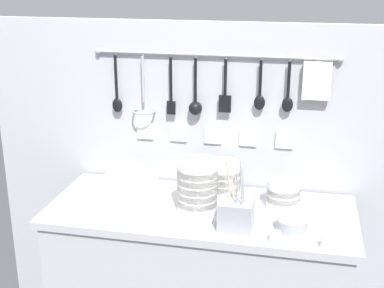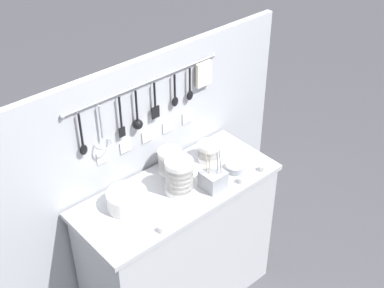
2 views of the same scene
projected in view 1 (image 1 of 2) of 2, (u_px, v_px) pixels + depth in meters
back_wall at (213, 205)px, 2.35m from camera, size 1.98×0.11×1.60m
bowl_stack_tall_left at (283, 194)px, 2.05m from camera, size 0.13×0.13×0.11m
bowl_stack_wide_centre at (197, 186)px, 2.00m from camera, size 0.15×0.15×0.21m
bowl_stack_nested_right at (224, 179)px, 2.15m from camera, size 0.14×0.14×0.14m
plate_stack at (132, 185)px, 2.15m from camera, size 0.21×0.21×0.10m
steel_mixing_bowl at (292, 224)px, 1.89m from camera, size 0.11×0.11×0.04m
cutlery_caddy at (236, 213)px, 1.90m from camera, size 0.12×0.12×0.26m
cup_back_right at (255, 195)px, 2.14m from camera, size 0.04×0.04×0.04m
cup_front_right at (115, 221)px, 1.91m from camera, size 0.04×0.04×0.04m
cup_beside_plates at (327, 243)px, 1.77m from camera, size 0.04×0.04×0.04m
cup_mid_row at (275, 237)px, 1.80m from camera, size 0.04×0.04×0.04m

